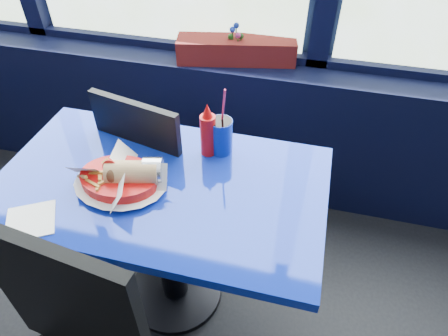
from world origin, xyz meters
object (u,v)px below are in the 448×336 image
at_px(chair_near_back, 150,161).
at_px(flower_vase, 235,51).
at_px(planter_box, 236,50).
at_px(soda_cup, 221,135).
at_px(near_table, 165,215).
at_px(food_basket, 121,178).
at_px(ketchup_bottle, 208,132).

bearing_deg(chair_near_back, flower_vase, -104.10).
relative_size(planter_box, soda_cup, 1.96).
relative_size(near_table, chair_near_back, 1.28).
distance_m(near_table, food_basket, 0.26).
bearing_deg(food_basket, planter_box, 88.73).
height_order(near_table, flower_vase, flower_vase).
xyz_separation_m(chair_near_back, ketchup_bottle, (0.32, -0.11, 0.31)).
bearing_deg(flower_vase, ketchup_bottle, -85.80).
distance_m(chair_near_back, soda_cup, 0.48).
distance_m(chair_near_back, planter_box, 0.71).
height_order(food_basket, ketchup_bottle, ketchup_bottle).
bearing_deg(chair_near_back, ketchup_bottle, 173.03).
height_order(chair_near_back, food_basket, chair_near_back).
xyz_separation_m(planter_box, ketchup_bottle, (0.05, -0.68, -0.01)).
relative_size(food_basket, ketchup_bottle, 1.48).
xyz_separation_m(planter_box, food_basket, (-0.20, -0.94, -0.07)).
relative_size(planter_box, ketchup_bottle, 2.62).
relative_size(food_basket, soda_cup, 1.10).
bearing_deg(near_table, chair_near_back, 121.59).
bearing_deg(soda_cup, planter_box, 97.92).
bearing_deg(near_table, food_basket, -156.64).
distance_m(planter_box, ketchup_bottle, 0.68).
bearing_deg(planter_box, ketchup_bottle, -97.80).
height_order(near_table, ketchup_bottle, ketchup_bottle).
bearing_deg(planter_box, near_table, -106.90).
bearing_deg(food_basket, near_table, 34.19).
bearing_deg(food_basket, soda_cup, 54.79).
distance_m(near_table, soda_cup, 0.38).
bearing_deg(chair_near_back, food_basket, 114.29).
bearing_deg(soda_cup, near_table, -126.82).
bearing_deg(near_table, soda_cup, 53.18).
bearing_deg(soda_cup, chair_near_back, 166.18).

